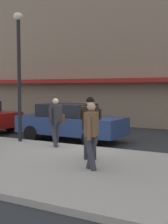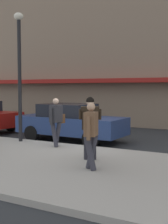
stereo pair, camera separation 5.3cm
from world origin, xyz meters
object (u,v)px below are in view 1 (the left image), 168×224
(street_lamp_post, at_px, (19,63))
(pedestrian_dark_coat, at_px, (91,132))
(man_texting_on_phone, at_px, (90,121))
(pedestrian_with_bag, at_px, (56,119))
(parked_sedan_mid, at_px, (70,122))

(street_lamp_post, bearing_deg, pedestrian_dark_coat, -29.12)
(pedestrian_dark_coat, xyz_separation_m, street_lamp_post, (-4.32, 2.41, 2.03))
(man_texting_on_phone, xyz_separation_m, pedestrian_with_bag, (-1.98, 1.22, -0.14))
(pedestrian_with_bag, xyz_separation_m, pedestrian_dark_coat, (2.51, -2.19, 0.00))
(parked_sedan_mid, height_order, street_lamp_post, street_lamp_post)
(man_texting_on_phone, height_order, pedestrian_with_bag, man_texting_on_phone)
(parked_sedan_mid, bearing_deg, street_lamp_post, -125.76)
(parked_sedan_mid, distance_m, pedestrian_with_bag, 2.03)
(parked_sedan_mid, xyz_separation_m, man_texting_on_phone, (2.56, -3.14, 0.46))
(man_texting_on_phone, distance_m, pedestrian_dark_coat, 1.12)
(pedestrian_with_bag, height_order, pedestrian_dark_coat, same)
(man_texting_on_phone, distance_m, pedestrian_with_bag, 2.33)
(pedestrian_with_bag, relative_size, pedestrian_dark_coat, 1.00)
(parked_sedan_mid, xyz_separation_m, pedestrian_dark_coat, (3.09, -4.11, 0.32))
(pedestrian_with_bag, distance_m, pedestrian_dark_coat, 3.33)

